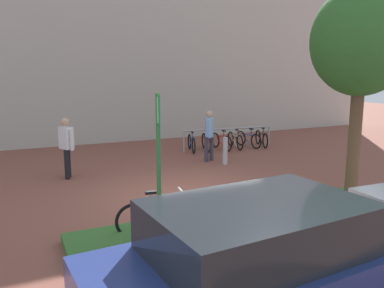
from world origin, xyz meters
name	(u,v)px	position (x,y,z in m)	size (l,w,h in m)	color
ground_plane	(191,197)	(0.00, 0.00, 0.00)	(60.00, 60.00, 0.00)	brown
building_facade	(102,24)	(0.00, 8.95, 5.00)	(28.00, 1.20, 10.00)	#B2ADA3
planter_strip	(245,218)	(0.32, -1.88, 0.08)	(7.00, 1.10, 0.16)	#336028
tree_sidewalk	(362,42)	(3.14, -1.93, 3.60)	(2.17, 2.17, 4.84)	brown
parking_sign_post	(158,146)	(-1.52, -1.88, 1.70)	(0.10, 0.36, 2.62)	#2D7238
bike_at_sign	(161,217)	(-1.45, -1.79, 0.35)	(1.67, 0.42, 0.86)	black
bike_rack_cluster	(228,140)	(3.94, 5.01, 0.35)	(3.75, 1.72, 0.83)	#99999E
bollard_steel	(225,151)	(2.48, 2.70, 0.45)	(0.16, 0.16, 0.90)	#ADADB2
person_casual_tan	(66,144)	(-2.44, 3.10, 0.98)	(0.39, 0.55, 1.72)	black
person_shirt_white	(209,133)	(2.22, 3.35, 0.98)	(0.39, 0.57, 1.72)	#383342
car_navy_sedan	(267,266)	(-1.27, -4.78, 0.76)	(4.42, 2.27, 1.54)	navy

